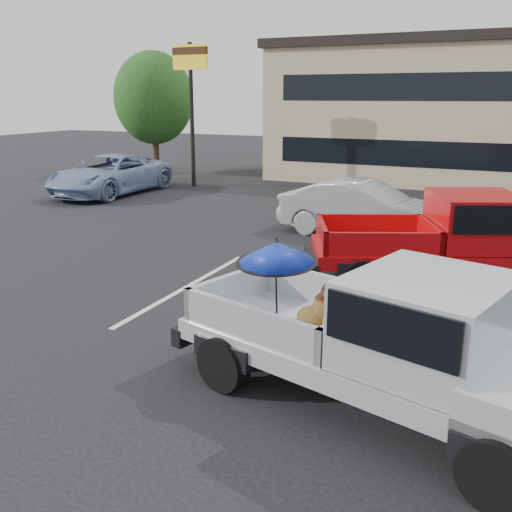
% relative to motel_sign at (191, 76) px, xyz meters
% --- Properties ---
extents(ground, '(90.00, 90.00, 0.00)m').
position_rel_motel_sign_xyz_m(ground, '(10.00, -14.00, -4.65)').
color(ground, black).
rests_on(ground, ground).
extents(stripe_left, '(0.12, 5.00, 0.01)m').
position_rel_motel_sign_xyz_m(stripe_left, '(7.00, -12.00, -4.65)').
color(stripe_left, silver).
rests_on(stripe_left, ground).
extents(stripe_right, '(0.12, 5.00, 0.01)m').
position_rel_motel_sign_xyz_m(stripe_right, '(13.00, -12.00, -4.65)').
color(stripe_right, silver).
rests_on(stripe_right, ground).
extents(motel_building, '(20.40, 8.40, 6.30)m').
position_rel_motel_sign_xyz_m(motel_building, '(12.00, 6.99, -1.45)').
color(motel_building, tan).
rests_on(motel_building, ground).
extents(motel_sign, '(1.60, 0.22, 6.00)m').
position_rel_motel_sign_xyz_m(motel_sign, '(0.00, 0.00, 0.00)').
color(motel_sign, black).
rests_on(motel_sign, ground).
extents(tree_left, '(3.96, 3.96, 6.02)m').
position_rel_motel_sign_xyz_m(tree_left, '(-4.00, 3.00, -0.92)').
color(tree_left, '#332114').
rests_on(tree_left, ground).
extents(silver_pickup, '(6.01, 3.42, 2.06)m').
position_rel_motel_sign_xyz_m(silver_pickup, '(12.05, -15.20, -3.60)').
color(silver_pickup, black).
rests_on(silver_pickup, ground).
extents(red_pickup, '(6.13, 4.17, 1.92)m').
position_rel_motel_sign_xyz_m(red_pickup, '(12.18, -9.34, -3.60)').
color(red_pickup, black).
rests_on(red_pickup, ground).
extents(silver_sedan, '(4.90, 2.24, 1.56)m').
position_rel_motel_sign_xyz_m(silver_sedan, '(9.18, -6.10, -3.87)').
color(silver_sedan, '#9DA0A4').
rests_on(silver_sedan, ground).
extents(blue_suv, '(2.65, 5.69, 1.58)m').
position_rel_motel_sign_xyz_m(blue_suv, '(-1.95, -3.24, -3.86)').
color(blue_suv, '#7C92B9').
rests_on(blue_suv, ground).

